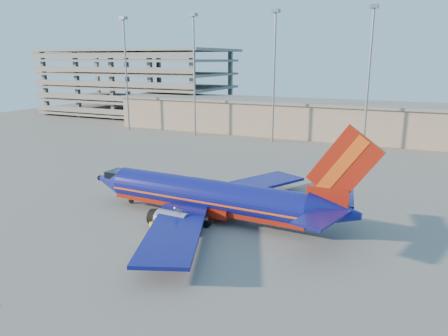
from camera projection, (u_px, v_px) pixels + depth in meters
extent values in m
plane|color=slate|center=(194.00, 204.00, 57.05)|extent=(220.00, 220.00, 0.00)
cube|color=gray|center=(350.00, 122.00, 102.94)|extent=(120.00, 15.00, 8.00)
cube|color=slate|center=(351.00, 104.00, 101.91)|extent=(122.00, 16.00, 0.60)
cube|color=slate|center=(139.00, 112.00, 147.27)|extent=(60.00, 30.00, 0.70)
cube|color=slate|center=(138.00, 99.00, 146.25)|extent=(60.00, 30.00, 0.70)
cube|color=slate|center=(138.00, 86.00, 145.22)|extent=(60.00, 30.00, 0.70)
cube|color=slate|center=(137.00, 74.00, 144.20)|extent=(60.00, 30.00, 0.70)
cube|color=slate|center=(136.00, 61.00, 143.18)|extent=(60.00, 30.00, 0.70)
cube|color=slate|center=(136.00, 50.00, 142.39)|extent=(62.00, 32.00, 0.80)
cube|color=slate|center=(159.00, 81.00, 156.38)|extent=(1.20, 1.20, 21.00)
cylinder|color=gray|center=(126.00, 76.00, 112.52)|extent=(0.44, 0.44, 28.00)
cube|color=gray|center=(123.00, 18.00, 109.03)|extent=(1.60, 1.60, 0.70)
cylinder|color=gray|center=(194.00, 78.00, 104.32)|extent=(0.44, 0.44, 28.00)
cube|color=gray|center=(193.00, 15.00, 100.83)|extent=(1.60, 1.60, 0.70)
cylinder|color=gray|center=(274.00, 79.00, 96.11)|extent=(0.44, 0.44, 28.00)
cube|color=gray|center=(276.00, 11.00, 92.62)|extent=(1.60, 1.60, 0.70)
cylinder|color=gray|center=(368.00, 81.00, 87.90)|extent=(0.44, 0.44, 28.00)
cube|color=gray|center=(374.00, 6.00, 84.41)|extent=(1.60, 1.60, 0.70)
cylinder|color=navy|center=(207.00, 195.00, 51.54)|extent=(25.00, 4.84, 3.83)
cube|color=#9B1C0C|center=(207.00, 203.00, 51.78)|extent=(24.97, 4.12, 1.35)
cube|color=#ED5214|center=(207.00, 197.00, 51.60)|extent=(25.01, 4.88, 0.23)
cone|color=navy|center=(111.00, 180.00, 58.05)|extent=(4.50, 4.01, 3.83)
cube|color=black|center=(119.00, 174.00, 57.21)|extent=(2.59, 2.79, 0.83)
cone|color=navy|center=(335.00, 212.00, 44.70)|extent=(5.54, 4.05, 3.83)
cube|color=#9B1C0C|center=(327.00, 198.00, 44.73)|extent=(4.37, 0.75, 2.28)
cube|color=#9B1C0C|center=(344.00, 165.00, 43.20)|extent=(7.61, 0.64, 8.27)
cube|color=#ED5214|center=(342.00, 165.00, 43.29)|extent=(5.07, 0.64, 6.49)
cube|color=navy|center=(339.00, 197.00, 47.78)|extent=(4.18, 7.06, 0.23)
cube|color=navy|center=(322.00, 217.00, 41.71)|extent=(4.65, 7.19, 0.23)
cube|color=navy|center=(250.00, 185.00, 58.92)|extent=(11.77, 16.69, 0.36)
cube|color=navy|center=(175.00, 231.00, 43.22)|extent=(10.75, 16.84, 0.36)
cube|color=#9B1C0C|center=(210.00, 207.00, 51.65)|extent=(6.38, 4.29, 1.04)
cylinder|color=gray|center=(219.00, 194.00, 57.12)|extent=(3.82, 2.33, 2.18)
cylinder|color=gray|center=(173.00, 221.00, 47.84)|extent=(3.82, 2.33, 2.18)
cylinder|color=gray|center=(131.00, 199.00, 57.16)|extent=(0.26, 0.26, 1.14)
cylinder|color=black|center=(131.00, 201.00, 57.22)|extent=(0.67, 0.29, 0.66)
cylinder|color=black|center=(228.00, 209.00, 53.74)|extent=(0.89, 0.60, 0.87)
cylinder|color=black|center=(207.00, 223.00, 49.10)|extent=(0.89, 0.60, 0.87)
cube|color=yellow|center=(160.00, 228.00, 46.92)|extent=(2.49, 1.90, 1.05)
cube|color=black|center=(160.00, 222.00, 46.77)|extent=(1.36, 1.43, 0.37)
cylinder|color=black|center=(160.00, 229.00, 48.01)|extent=(0.58, 0.35, 0.55)
cylinder|color=black|center=(151.00, 232.00, 47.20)|extent=(0.58, 0.35, 0.55)
cylinder|color=black|center=(170.00, 233.00, 46.89)|extent=(0.58, 0.35, 0.55)
cylinder|color=black|center=(161.00, 236.00, 46.08)|extent=(0.58, 0.35, 0.55)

